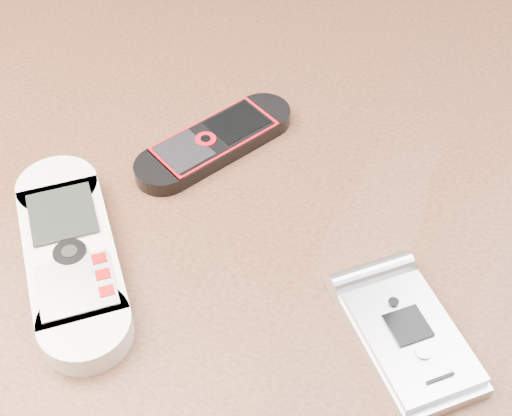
{
  "coord_description": "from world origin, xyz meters",
  "views": [
    {
      "loc": [
        0.12,
        -0.31,
        1.13
      ],
      "look_at": [
        0.01,
        0.0,
        0.76
      ],
      "focal_mm": 50.0,
      "sensor_mm": 36.0,
      "label": 1
    }
  ],
  "objects_px": {
    "nokia_white": "(71,254)",
    "motorola_razr": "(408,336)",
    "table": "(250,301)",
    "nokia_black_red": "(215,141)"
  },
  "relations": [
    {
      "from": "table",
      "to": "nokia_white",
      "type": "xyz_separation_m",
      "value": [
        -0.09,
        -0.08,
        0.12
      ]
    },
    {
      "from": "nokia_white",
      "to": "motorola_razr",
      "type": "relative_size",
      "value": 1.6
    },
    {
      "from": "table",
      "to": "nokia_black_red",
      "type": "relative_size",
      "value": 8.66
    },
    {
      "from": "table",
      "to": "nokia_black_red",
      "type": "bearing_deg",
      "value": 131.83
    },
    {
      "from": "table",
      "to": "motorola_razr",
      "type": "distance_m",
      "value": 0.18
    },
    {
      "from": "table",
      "to": "nokia_black_red",
      "type": "distance_m",
      "value": 0.13
    },
    {
      "from": "nokia_white",
      "to": "motorola_razr",
      "type": "bearing_deg",
      "value": -34.45
    },
    {
      "from": "nokia_black_red",
      "to": "nokia_white",
      "type": "bearing_deg",
      "value": -78.59
    },
    {
      "from": "nokia_white",
      "to": "nokia_black_red",
      "type": "bearing_deg",
      "value": 32.75
    },
    {
      "from": "table",
      "to": "nokia_black_red",
      "type": "xyz_separation_m",
      "value": [
        -0.05,
        0.06,
        0.11
      ]
    }
  ]
}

